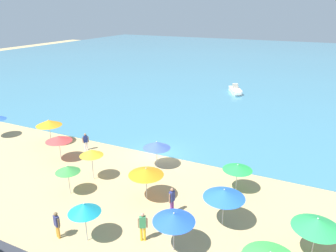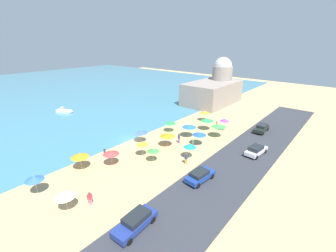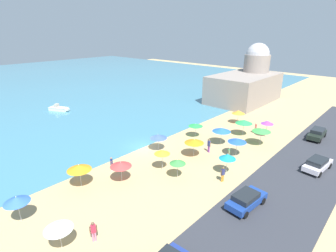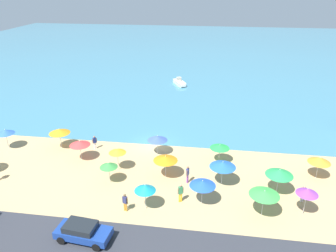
{
  "view_description": "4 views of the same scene",
  "coord_description": "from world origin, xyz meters",
  "px_view_note": "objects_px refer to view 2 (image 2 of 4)",
  "views": [
    {
      "loc": [
        12.29,
        -23.47,
        12.46
      ],
      "look_at": [
        -0.19,
        2.32,
        1.94
      ],
      "focal_mm": 35.0,
      "sensor_mm": 36.0,
      "label": 1
    },
    {
      "loc": [
        -23.13,
        -28.54,
        16.64
      ],
      "look_at": [
        5.83,
        -3.98,
        2.01
      ],
      "focal_mm": 24.0,
      "sensor_mm": 36.0,
      "label": 2
    },
    {
      "loc": [
        -21.35,
        -24.14,
        14.94
      ],
      "look_at": [
        6.02,
        0.93,
        1.22
      ],
      "focal_mm": 28.0,
      "sensor_mm": 36.0,
      "label": 3
    },
    {
      "loc": [
        6.76,
        -34.07,
        17.99
      ],
      "look_at": [
        1.36,
        2.95,
        1.22
      ],
      "focal_mm": 35.0,
      "sensor_mm": 36.0,
      "label": 4
    }
  ],
  "objects_px": {
    "beach_umbrella_9": "(225,120)",
    "bather_5": "(90,198)",
    "beach_umbrella_15": "(141,132)",
    "beach_umbrella_5": "(34,178)",
    "parked_car_2": "(200,175)",
    "beach_umbrella_7": "(170,123)",
    "beach_umbrella_8": "(205,112)",
    "bather_2": "(186,158)",
    "parked_car_4": "(262,128)",
    "bather_4": "(193,143)",
    "parked_car_3": "(256,150)",
    "beach_umbrella_4": "(199,134)",
    "beach_umbrella_6": "(111,153)",
    "harbor_fortress": "(215,88)",
    "beach_umbrella_0": "(80,155)",
    "beach_umbrella_12": "(153,150)",
    "parked_car_0": "(135,222)",
    "beach_umbrella_10": "(167,135)",
    "skiff_nearshore": "(64,111)",
    "beach_umbrella_2": "(189,126)",
    "beach_umbrella_11": "(65,195)",
    "beach_umbrella_13": "(219,126)",
    "bather_1": "(105,152)",
    "bather_3": "(179,138)",
    "bather_0": "(217,124)",
    "beach_umbrella_3": "(142,143)",
    "beach_umbrella_14": "(207,120)"
  },
  "relations": [
    {
      "from": "beach_umbrella_9",
      "to": "bather_5",
      "type": "bearing_deg",
      "value": 178.02
    },
    {
      "from": "beach_umbrella_15",
      "to": "beach_umbrella_5",
      "type": "bearing_deg",
      "value": -176.07
    },
    {
      "from": "beach_umbrella_9",
      "to": "parked_car_2",
      "type": "xyz_separation_m",
      "value": [
        -17.1,
        -5.5,
        -1.47
      ]
    },
    {
      "from": "beach_umbrella_7",
      "to": "beach_umbrella_8",
      "type": "xyz_separation_m",
      "value": [
        9.57,
        -1.72,
        0.15
      ]
    },
    {
      "from": "beach_umbrella_8",
      "to": "bather_2",
      "type": "height_order",
      "value": "beach_umbrella_8"
    },
    {
      "from": "beach_umbrella_5",
      "to": "parked_car_4",
      "type": "distance_m",
      "value": 37.96
    },
    {
      "from": "bather_4",
      "to": "parked_car_3",
      "type": "height_order",
      "value": "bather_4"
    },
    {
      "from": "beach_umbrella_4",
      "to": "bather_5",
      "type": "xyz_separation_m",
      "value": [
        -19.98,
        0.77,
        -1.13
      ]
    },
    {
      "from": "beach_umbrella_6",
      "to": "harbor_fortress",
      "type": "height_order",
      "value": "harbor_fortress"
    },
    {
      "from": "beach_umbrella_4",
      "to": "beach_umbrella_15",
      "type": "height_order",
      "value": "beach_umbrella_4"
    },
    {
      "from": "beach_umbrella_0",
      "to": "parked_car_2",
      "type": "xyz_separation_m",
      "value": [
        8.16,
        -13.86,
        -1.33
      ]
    },
    {
      "from": "beach_umbrella_4",
      "to": "beach_umbrella_12",
      "type": "relative_size",
      "value": 1.08
    },
    {
      "from": "beach_umbrella_7",
      "to": "parked_car_3",
      "type": "xyz_separation_m",
      "value": [
        1.35,
        -16.0,
        -1.05
      ]
    },
    {
      "from": "parked_car_0",
      "to": "harbor_fortress",
      "type": "distance_m",
      "value": 48.85
    },
    {
      "from": "bather_5",
      "to": "parked_car_4",
      "type": "distance_m",
      "value": 33.39
    },
    {
      "from": "beach_umbrella_5",
      "to": "beach_umbrella_10",
      "type": "relative_size",
      "value": 1.02
    },
    {
      "from": "beach_umbrella_4",
      "to": "beach_umbrella_12",
      "type": "bearing_deg",
      "value": 167.47
    },
    {
      "from": "beach_umbrella_4",
      "to": "skiff_nearshore",
      "type": "distance_m",
      "value": 35.6
    },
    {
      "from": "beach_umbrella_2",
      "to": "parked_car_3",
      "type": "bearing_deg",
      "value": -84.77
    },
    {
      "from": "beach_umbrella_10",
      "to": "beach_umbrella_11",
      "type": "bearing_deg",
      "value": -174.32
    },
    {
      "from": "beach_umbrella_13",
      "to": "parked_car_3",
      "type": "relative_size",
      "value": 0.56
    },
    {
      "from": "bather_1",
      "to": "parked_car_0",
      "type": "height_order",
      "value": "bather_1"
    },
    {
      "from": "beach_umbrella_0",
      "to": "parked_car_2",
      "type": "height_order",
      "value": "beach_umbrella_0"
    },
    {
      "from": "beach_umbrella_12",
      "to": "parked_car_2",
      "type": "xyz_separation_m",
      "value": [
        0.37,
        -7.71,
        -1.13
      ]
    },
    {
      "from": "beach_umbrella_6",
      "to": "beach_umbrella_15",
      "type": "bearing_deg",
      "value": 17.24
    },
    {
      "from": "bather_2",
      "to": "bather_5",
      "type": "height_order",
      "value": "bather_5"
    },
    {
      "from": "beach_umbrella_11",
      "to": "bather_4",
      "type": "bearing_deg",
      "value": -5.66
    },
    {
      "from": "bather_5",
      "to": "parked_car_4",
      "type": "height_order",
      "value": "bather_5"
    },
    {
      "from": "beach_umbrella_0",
      "to": "bather_4",
      "type": "height_order",
      "value": "beach_umbrella_0"
    },
    {
      "from": "parked_car_0",
      "to": "parked_car_4",
      "type": "height_order",
      "value": "parked_car_0"
    },
    {
      "from": "beach_umbrella_7",
      "to": "beach_umbrella_2",
      "type": "bearing_deg",
      "value": -86.37
    },
    {
      "from": "beach_umbrella_9",
      "to": "beach_umbrella_11",
      "type": "distance_m",
      "value": 30.52
    },
    {
      "from": "bather_4",
      "to": "bather_5",
      "type": "height_order",
      "value": "bather_4"
    },
    {
      "from": "beach_umbrella_7",
      "to": "bather_3",
      "type": "relative_size",
      "value": 1.17
    },
    {
      "from": "beach_umbrella_12",
      "to": "skiff_nearshore",
      "type": "xyz_separation_m",
      "value": [
        3.06,
        33.07,
        -1.49
      ]
    },
    {
      "from": "beach_umbrella_11",
      "to": "bather_0",
      "type": "bearing_deg",
      "value": -0.78
    },
    {
      "from": "parked_car_2",
      "to": "harbor_fortress",
      "type": "bearing_deg",
      "value": 26.84
    },
    {
      "from": "bather_1",
      "to": "beach_umbrella_3",
      "type": "bearing_deg",
      "value": -45.56
    },
    {
      "from": "beach_umbrella_11",
      "to": "beach_umbrella_14",
      "type": "distance_m",
      "value": 28.72
    },
    {
      "from": "beach_umbrella_3",
      "to": "beach_umbrella_10",
      "type": "xyz_separation_m",
      "value": [
        5.02,
        -0.64,
        -0.13
      ]
    },
    {
      "from": "beach_umbrella_14",
      "to": "bather_1",
      "type": "bearing_deg",
      "value": 163.27
    },
    {
      "from": "bather_3",
      "to": "bather_5",
      "type": "height_order",
      "value": "bather_3"
    },
    {
      "from": "parked_car_3",
      "to": "beach_umbrella_14",
      "type": "bearing_deg",
      "value": 70.44
    },
    {
      "from": "bather_2",
      "to": "skiff_nearshore",
      "type": "relative_size",
      "value": 0.41
    },
    {
      "from": "bather_0",
      "to": "parked_car_4",
      "type": "bearing_deg",
      "value": -62.0
    },
    {
      "from": "beach_umbrella_2",
      "to": "beach_umbrella_8",
      "type": "relative_size",
      "value": 1.05
    },
    {
      "from": "bather_2",
      "to": "bather_1",
      "type": "bearing_deg",
      "value": 121.72
    },
    {
      "from": "beach_umbrella_14",
      "to": "parked_car_2",
      "type": "xyz_separation_m",
      "value": [
        -15.37,
        -8.28,
        -1.38
      ]
    },
    {
      "from": "bather_0",
      "to": "harbor_fortress",
      "type": "bearing_deg",
      "value": 30.64
    },
    {
      "from": "beach_umbrella_10",
      "to": "bather_4",
      "type": "height_order",
      "value": "beach_umbrella_10"
    }
  ]
}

